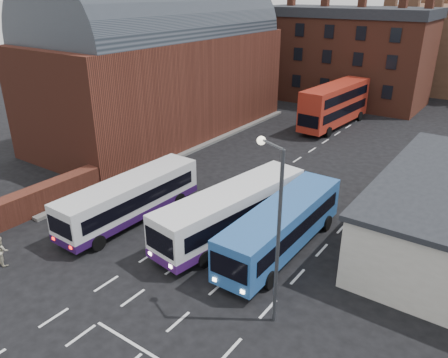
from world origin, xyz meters
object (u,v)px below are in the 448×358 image
Objects in this scene: bus_red_double at (335,105)px; street_lamp at (275,220)px; bus_white_outbound at (130,196)px; bus_blue at (282,225)px; pedestrian_beige at (1,251)px; bus_white_inbound at (232,209)px.

street_lamp is at bearing 111.27° from bus_red_double.
bus_white_outbound is 0.98× the size of bus_blue.
bus_red_double is at bearing -90.91° from pedestrian_beige.
bus_white_inbound is 3.41m from bus_blue.
street_lamp is (9.77, -31.39, 2.70)m from bus_red_double.
bus_white_outbound is 6.10× the size of pedestrian_beige.
bus_red_double is at bearing -73.93° from bus_blue.
bus_white_inbound is 0.97× the size of bus_red_double.
bus_white_inbound reaches higher than bus_white_outbound.
bus_white_inbound is 6.63× the size of pedestrian_beige.
pedestrian_beige is (-12.15, -10.29, -0.88)m from bus_blue.
bus_blue is 15.95m from pedestrian_beige.
bus_red_double reaches higher than bus_white_inbound.
pedestrian_beige is (-8.75, -10.15, -0.96)m from bus_white_inbound.
bus_red_double is at bearing 85.98° from bus_white_outbound.
bus_white_inbound reaches higher than pedestrian_beige.
street_lamp is (2.32, -5.37, 3.47)m from bus_blue.
bus_blue is at bearing 113.40° from street_lamp.
bus_red_double reaches higher than bus_white_outbound.
pedestrian_beige is at bearing -161.23° from street_lamp.
bus_white_inbound reaches higher than bus_blue.
bus_blue is at bearing 109.95° from bus_red_double.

